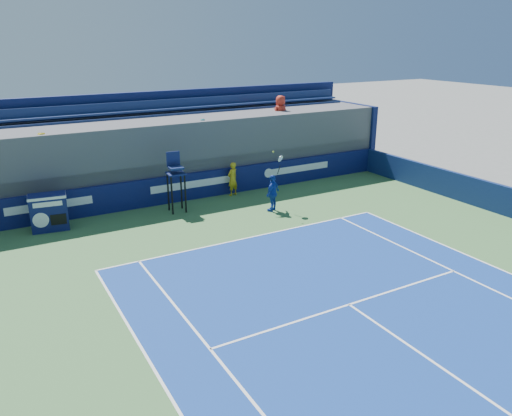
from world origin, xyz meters
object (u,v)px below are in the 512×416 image
tennis_player (273,193)px  match_clock (49,211)px  ball_person (233,179)px  umpire_chair (176,176)px

tennis_player → match_clock: bearing=164.9°
ball_person → umpire_chair: umpire_chair is taller
match_clock → tennis_player: bearing=-15.1°
umpire_chair → tennis_player: 4.02m
ball_person → match_clock: bearing=-16.9°
match_clock → umpire_chair: bearing=-4.0°
ball_person → umpire_chair: bearing=-5.0°
ball_person → tennis_player: bearing=79.0°
match_clock → tennis_player: (8.34, -2.26, 0.05)m
ball_person → match_clock: size_ratio=1.09×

